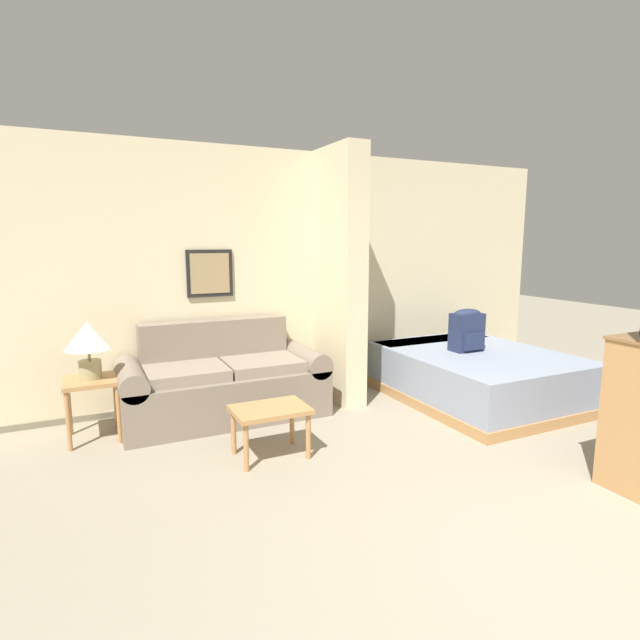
% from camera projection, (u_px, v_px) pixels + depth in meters
% --- Properties ---
extents(ground_plane, '(20.00, 20.00, 0.00)m').
position_uv_depth(ground_plane, '(598.00, 603.00, 2.33)').
color(ground_plane, gray).
extents(wall_back, '(6.69, 0.16, 2.60)m').
position_uv_depth(wall_back, '(293.00, 275.00, 5.43)').
color(wall_back, beige).
rests_on(wall_back, ground_plane).
extents(wall_partition_pillar, '(0.24, 0.80, 2.60)m').
position_uv_depth(wall_partition_pillar, '(339.00, 277.00, 5.16)').
color(wall_partition_pillar, beige).
rests_on(wall_partition_pillar, ground_plane).
extents(couch, '(1.90, 0.84, 0.89)m').
position_uv_depth(couch, '(223.00, 383.00, 4.76)').
color(couch, gray).
rests_on(couch, ground_plane).
extents(coffee_table, '(0.58, 0.41, 0.40)m').
position_uv_depth(coffee_table, '(270.00, 415.00, 3.86)').
color(coffee_table, '#B27F4C').
rests_on(coffee_table, ground_plane).
extents(side_table, '(0.44, 0.44, 0.53)m').
position_uv_depth(side_table, '(92.00, 389.00, 4.19)').
color(side_table, '#B27F4C').
rests_on(side_table, ground_plane).
extents(table_lamp, '(0.37, 0.37, 0.49)m').
position_uv_depth(table_lamp, '(88.00, 340.00, 4.12)').
color(table_lamp, tan).
rests_on(table_lamp, side_table).
extents(bed, '(1.60, 2.00, 0.51)m').
position_uv_depth(bed, '(475.00, 374.00, 5.31)').
color(bed, '#B27F4C').
rests_on(bed, ground_plane).
extents(backpack, '(0.33, 0.23, 0.45)m').
position_uv_depth(backpack, '(467.00, 329.00, 5.28)').
color(backpack, '#232D4C').
rests_on(backpack, bed).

